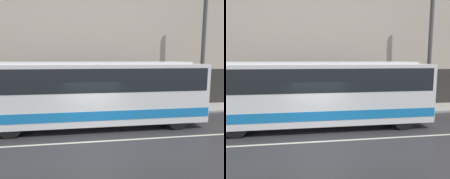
{
  "view_description": "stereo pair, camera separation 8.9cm",
  "coord_description": "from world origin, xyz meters",
  "views": [
    {
      "loc": [
        -0.68,
        -9.06,
        3.54
      ],
      "look_at": [
        1.1,
        2.16,
        1.97
      ],
      "focal_mm": 35.0,
      "sensor_mm": 36.0,
      "label": 1
    },
    {
      "loc": [
        -0.59,
        -9.07,
        3.54
      ],
      "look_at": [
        1.1,
        2.16,
        1.97
      ],
      "focal_mm": 35.0,
      "sensor_mm": 36.0,
      "label": 2
    }
  ],
  "objects": [
    {
      "name": "ground_plane",
      "position": [
        0.0,
        0.0,
        0.0
      ],
      "size": [
        60.0,
        60.0,
        0.0
      ],
      "primitive_type": "plane",
      "color": "#2D2D30"
    },
    {
      "name": "sidewalk",
      "position": [
        0.0,
        5.26,
        0.07
      ],
      "size": [
        60.0,
        2.51,
        0.13
      ],
      "color": "#A09E99",
      "rests_on": "ground_plane"
    },
    {
      "name": "building_facade",
      "position": [
        0.0,
        6.66,
        6.34
      ],
      "size": [
        60.0,
        0.35,
        13.1
      ],
      "color": "#B7A899",
      "rests_on": "ground_plane"
    },
    {
      "name": "lane_stripe",
      "position": [
        0.0,
        0.0,
        0.0
      ],
      "size": [
        54.0,
        0.14,
        0.01
      ],
      "color": "beige",
      "rests_on": "ground_plane"
    },
    {
      "name": "transit_bus",
      "position": [
        -0.12,
        2.16,
        1.92
      ],
      "size": [
        12.04,
        2.56,
        3.41
      ],
      "color": "white",
      "rests_on": "ground_plane"
    },
    {
      "name": "utility_pole_near",
      "position": [
        7.71,
        4.68,
        4.42
      ],
      "size": [
        0.27,
        0.27,
        8.57
      ],
      "color": "#4C4C4F",
      "rests_on": "sidewalk"
    }
  ]
}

